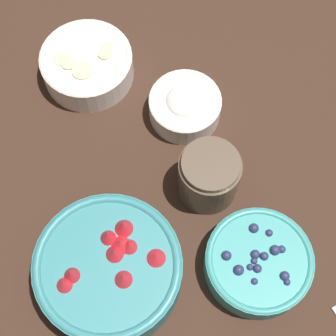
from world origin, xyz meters
The scene contains 6 objects.
ground_plane centered at (0.00, 0.00, 0.00)m, with size 4.00×4.00×0.00m, color #382319.
bowl_strawberries centered at (-0.09, 0.14, 0.04)m, with size 0.22×0.22×0.10m.
bowl_blueberries centered at (-0.14, -0.07, 0.03)m, with size 0.16×0.16×0.06m.
bowl_bananas centered at (0.27, 0.10, 0.03)m, with size 0.16×0.16×0.06m.
bowl_cream centered at (0.15, -0.04, 0.03)m, with size 0.12×0.12×0.06m.
jar_chocolate centered at (0.01, -0.04, 0.04)m, with size 0.10×0.10×0.10m.
Camera 1 is at (-0.29, 0.11, 0.85)m, focal length 60.00 mm.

